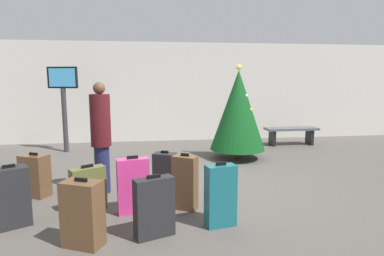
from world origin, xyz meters
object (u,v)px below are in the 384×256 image
Objects in this scene: flight_info_kiosk at (63,95)px; suitcase_5 at (88,189)px; holiday_tree at (238,110)px; waiting_bench at (291,132)px; suitcase_6 at (133,186)px; suitcase_7 at (11,197)px; traveller_0 at (101,135)px; suitcase_0 at (221,196)px; suitcase_4 at (165,175)px; suitcase_3 at (185,183)px; suitcase_1 at (83,214)px; suitcase_2 at (35,176)px; suitcase_8 at (154,207)px.

flight_info_kiosk reaches higher than suitcase_5.
holiday_tree is 2.42m from waiting_bench.
suitcase_6 is 1.49m from suitcase_7.
holiday_tree is at bearing 34.67° from traveller_0.
suitcase_0 is 1.24× the size of suitcase_5.
flight_info_kiosk is 4.32m from suitcase_4.
suitcase_3 is at bearing -129.89° from waiting_bench.
suitcase_1 reaches higher than waiting_bench.
flight_info_kiosk is 2.63× the size of suitcase_3.
suitcase_7 is (-0.95, -1.12, -0.56)m from traveller_0.
waiting_bench is 6.79m from suitcase_1.
traveller_0 is 2.23m from suitcase_0.
suitcase_4 is (0.97, 1.42, -0.02)m from suitcase_1.
suitcase_2 is at bearing 151.72° from suitcase_0.
suitcase_1 is at bearing -75.16° from flight_info_kiosk.
suitcase_4 reaches higher than waiting_bench.
suitcase_8 is (0.79, -1.63, -0.58)m from traveller_0.
flight_info_kiosk is 3.03× the size of suitcase_2.
suitcase_8 is (-0.19, -1.30, 0.01)m from suitcase_4.
suitcase_5 is (0.92, -0.72, -0.02)m from suitcase_2.
suitcase_1 is 1.71m from suitcase_4.
holiday_tree is 2.61× the size of suitcase_0.
suitcase_5 is at bearing 157.84° from suitcase_0.
suitcase_3 is 1.21× the size of suitcase_5.
suitcase_8 is at bearing -44.66° from suitcase_5.
suitcase_0 is (2.90, -4.63, -1.04)m from flight_info_kiosk.
suitcase_6 is 1.07× the size of suitcase_8.
suitcase_6 reaches higher than suitcase_4.
suitcase_7 reaches higher than suitcase_4.
suitcase_1 is (-2.74, -3.65, -0.75)m from holiday_tree.
suitcase_6 is at bearing -13.12° from suitcase_5.
traveller_0 is 1.90m from suitcase_8.
suitcase_0 is at bearing -60.94° from suitcase_4.
suitcase_6 is (-0.46, -0.58, 0.04)m from suitcase_4.
suitcase_0 is at bearing -28.28° from suitcase_2.
suitcase_5 is at bearing -158.10° from suitcase_4.
traveller_0 reaches higher than suitcase_1.
suitcase_5 is (-2.85, -2.66, -0.80)m from holiday_tree.
suitcase_0 reaches higher than suitcase_2.
traveller_0 is 2.17× the size of suitcase_0.
suitcase_8 is (1.80, -1.59, 0.02)m from suitcase_2.
waiting_bench is at bearing 50.11° from suitcase_3.
suitcase_8 is (1.74, -0.51, -0.02)m from suitcase_7.
suitcase_1 reaches higher than suitcase_2.
suitcase_4 reaches higher than suitcase_2.
suitcase_1 is (-4.63, -4.96, 0.01)m from waiting_bench.
suitcase_2 is at bearing -85.06° from flight_info_kiosk.
suitcase_0 is at bearing -7.39° from suitcase_7.
traveller_0 is at bearing -145.25° from waiting_bench.
suitcase_4 is at bearing 55.62° from suitcase_1.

